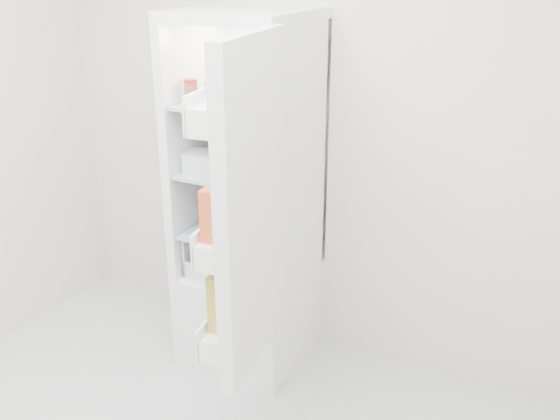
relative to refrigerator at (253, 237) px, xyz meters
The scene contains 21 objects.
room_walls 1.57m from the refrigerator, 80.89° to the right, with size 3.02×3.02×2.61m.
refrigerator is the anchor object (origin of this frame).
shelf_low 0.10m from the refrigerator, 90.00° to the right, with size 0.49×0.53×0.01m, color #A3B7C0.
shelf_mid 0.39m from the refrigerator, 90.00° to the right, with size 0.49×0.53×0.01m, color #A3B7C0.
shelf_top 0.72m from the refrigerator, 90.00° to the right, with size 0.49×0.53×0.01m, color #A3B7C0.
crisper_left 0.15m from the refrigerator, 152.98° to the right, with size 0.23×0.46×0.22m, color silver, non-canonical shape.
crisper_right 0.15m from the refrigerator, 27.02° to the right, with size 0.23×0.46×0.22m, color silver, non-canonical shape.
condiment_jars 0.77m from the refrigerator, 94.77° to the right, with size 0.46×0.34×0.08m.
squeeze_bottle 0.84m from the refrigerator, 38.41° to the right, with size 0.06×0.06×0.19m, color white.
tub_white 0.51m from the refrigerator, 132.38° to the right, with size 0.15×0.15×0.09m, color silver.
tub_cream 0.49m from the refrigerator, 72.89° to the right, with size 0.12×0.12×0.07m, color beige.
tin_red 0.48m from the refrigerator, 30.15° to the right, with size 0.10×0.10×0.07m, color red.
foil_tray 0.41m from the refrigerator, 96.13° to the left, with size 0.15×0.12×0.04m, color silver.
tub_green 0.44m from the refrigerator, 10.61° to the left, with size 0.09×0.13×0.07m, color #449749.
red_cabbage 0.27m from the refrigerator, 44.58° to the right, with size 0.17×0.17×0.17m, color #501D56.
bell_pepper 0.23m from the refrigerator, 109.67° to the right, with size 0.09×0.09×0.09m, color red.
mushroom_bowl 0.20m from the refrigerator, behind, with size 0.16×0.16×0.08m, color #97C9E2.
salad_bag 0.34m from the refrigerator, 62.18° to the right, with size 0.10×0.10×0.10m, color beige.
citrus_pile 0.17m from the refrigerator, 144.65° to the right, with size 0.20×0.31×0.16m.
veg_pile 0.18m from the refrigerator, 26.82° to the right, with size 0.16×0.30×0.10m.
fridge_door 0.84m from the refrigerator, 61.34° to the right, with size 0.25×0.60×1.30m.
Camera 1 is at (1.30, -1.28, 2.01)m, focal length 40.00 mm.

